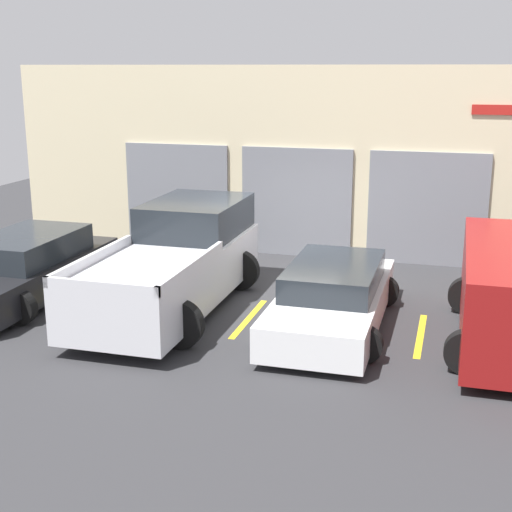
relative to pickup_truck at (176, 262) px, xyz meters
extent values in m
plane|color=#2D2D30|center=(1.59, 1.57, -0.90)|extent=(28.00, 28.00, 0.00)
cube|color=beige|center=(1.59, 4.87, 1.43)|extent=(15.52, 0.60, 4.67)
cube|color=slate|center=(-1.78, 4.53, 0.45)|extent=(2.78, 0.08, 2.70)
cube|color=slate|center=(1.39, 4.53, 0.45)|extent=(2.78, 0.08, 2.70)
cube|color=slate|center=(4.57, 4.53, 0.45)|extent=(2.78, 0.08, 2.70)
cube|color=#B21E19|center=(5.86, 4.54, 2.78)|extent=(0.90, 0.03, 0.22)
cube|color=silver|center=(0.00, -0.32, -0.17)|extent=(1.98, 5.53, 0.99)
cube|color=#1E2328|center=(0.00, 1.20, 0.67)|extent=(1.82, 2.49, 0.70)
cube|color=silver|center=(-0.95, -1.56, 0.41)|extent=(0.08, 3.04, 0.18)
cube|color=silver|center=(0.95, -1.56, 0.41)|extent=(0.08, 3.04, 0.18)
cube|color=silver|center=(0.00, -3.04, 0.41)|extent=(1.98, 0.08, 0.18)
cylinder|color=black|center=(-0.88, 1.40, -0.48)|extent=(0.85, 0.22, 0.85)
cylinder|color=black|center=(0.88, 1.40, -0.48)|extent=(0.85, 0.22, 0.85)
cylinder|color=black|center=(-0.88, -2.03, -0.48)|extent=(0.85, 0.22, 0.85)
cylinder|color=black|center=(0.88, -2.03, -0.48)|extent=(0.85, 0.22, 0.85)
cube|color=white|center=(3.18, -0.32, -0.47)|extent=(1.76, 4.68, 0.59)
cube|color=#1E2328|center=(3.18, -0.20, 0.05)|extent=(1.55, 2.57, 0.45)
cylinder|color=black|center=(2.41, 1.13, -0.60)|extent=(0.61, 0.22, 0.61)
cylinder|color=black|center=(3.96, 1.13, -0.60)|extent=(0.61, 0.22, 0.61)
cylinder|color=black|center=(2.41, -1.77, -0.60)|extent=(0.61, 0.22, 0.61)
cylinder|color=black|center=(3.96, -1.77, -0.60)|extent=(0.61, 0.22, 0.61)
cylinder|color=black|center=(5.54, 1.15, -0.55)|extent=(0.70, 0.22, 0.70)
cylinder|color=black|center=(5.54, -1.78, -0.55)|extent=(0.70, 0.22, 0.70)
cube|color=black|center=(-3.18, -0.32, -0.43)|extent=(1.82, 4.69, 0.64)
cube|color=#1E2328|center=(-3.18, -0.20, 0.15)|extent=(1.60, 2.58, 0.52)
cylinder|color=black|center=(-3.98, 1.14, -0.58)|extent=(0.65, 0.22, 0.65)
cylinder|color=black|center=(-2.38, 1.14, -0.58)|extent=(0.65, 0.22, 0.65)
cylinder|color=black|center=(-2.38, -1.77, -0.58)|extent=(0.65, 0.22, 0.65)
cube|color=gold|center=(-1.59, -0.32, -0.90)|extent=(0.12, 2.20, 0.01)
cube|color=gold|center=(1.59, -0.32, -0.90)|extent=(0.12, 2.20, 0.01)
cube|color=gold|center=(4.78, -0.32, -0.90)|extent=(0.12, 2.20, 0.01)
camera|label=1|loc=(5.21, -12.52, 3.72)|focal=50.00mm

